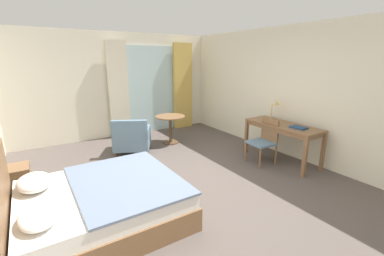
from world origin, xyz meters
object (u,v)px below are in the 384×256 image
Objects in this scene: nightstand at (12,184)px; armchair_by_window at (132,138)px; bed at (96,204)px; desk_chair at (265,139)px; desk_lamp at (275,107)px; closed_book at (299,128)px; round_cafe_table at (170,123)px; writing_desk at (283,128)px.

armchair_by_window is at bearing 25.07° from nightstand.
bed is 3.33m from desk_chair.
desk_lamp is (0.47, 0.20, 0.56)m from desk_chair.
armchair_by_window is (-2.36, 2.47, -0.47)m from closed_book.
closed_book is at bearing -46.28° from armchair_by_window.
bed is 1.55m from nightstand.
desk_chair is (4.22, -0.95, 0.24)m from nightstand.
round_cafe_table is (3.21, 1.15, 0.26)m from nightstand.
writing_desk is at bearing -20.46° from desk_chair.
bed is 3.93× the size of nightstand.
armchair_by_window is (-2.39, 2.10, -0.36)m from writing_desk.
nightstand is 4.72m from writing_desk.
closed_book reaches higher than nightstand.
nightstand is at bearing 167.31° from desk_chair.
round_cafe_table is at bearing 113.46° from closed_book.
desk_lamp is 2.47m from round_cafe_table.
armchair_by_window is (-2.04, 1.97, -0.17)m from desk_chair.
desk_lamp is at bearing 7.60° from bed.
desk_chair is at bearing 5.26° from bed.
nightstand is 0.33× the size of writing_desk.
nightstand is 4.82m from desk_lamp.
closed_book is (-0.14, -0.70, -0.26)m from desk_lamp.
armchair_by_window reaches higher than round_cafe_table.
round_cafe_table is at bearing 19.78° from nightstand.
bed is at bearing 173.21° from closed_book.
desk_lamp reaches higher than nightstand.
armchair_by_window is at bearing 129.97° from closed_book.
writing_desk is 3.20m from armchair_by_window.
armchair_by_window reaches higher than writing_desk.
nightstand is 1.16× the size of desk_lamp.
closed_book is at bearing -17.67° from nightstand.
nightstand is at bearing -154.93° from armchair_by_window.
bed is 1.93× the size of armchair_by_window.
nightstand is at bearing 158.58° from closed_book.
desk_lamp is 0.76m from closed_book.
round_cafe_table is (-1.01, 2.10, 0.02)m from desk_chair.
bed is 3.68m from writing_desk.
nightstand is 1.81× the size of closed_book.
desk_chair is at bearing -156.90° from desk_lamp.
armchair_by_window is at bearing 144.69° from desk_lamp.
desk_lamp is at bearing -52.18° from round_cafe_table.
desk_lamp is 1.56× the size of closed_book.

